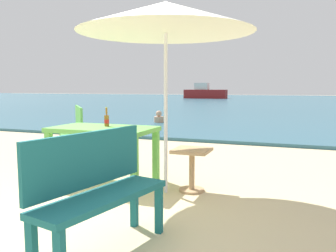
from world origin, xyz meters
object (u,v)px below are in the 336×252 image
picnic_table_green (103,135)px  boat_barge (205,93)px  swimmer_person (159,118)px  bench_green_left (74,129)px  bench_teal_center (97,185)px  patio_umbrella (166,17)px  side_table_wood (192,164)px  beer_bottle_amber (107,120)px

picnic_table_green → boat_barge: bearing=102.4°
swimmer_person → bench_green_left: bearing=-83.1°
picnic_table_green → bench_teal_center: (1.04, -1.81, -0.11)m
patio_umbrella → side_table_wood: 1.79m
patio_umbrella → beer_bottle_amber: bearing=164.3°
beer_bottle_amber → swimmer_person: beer_bottle_amber is taller
bench_teal_center → swimmer_person: bearing=109.3°
picnic_table_green → boat_barge: size_ratio=0.29×
patio_umbrella → swimmer_person: patio_umbrella is taller
bench_teal_center → boat_barge: bearing=103.4°
beer_bottle_amber → picnic_table_green: bearing=-89.2°
side_table_wood → bench_teal_center: bearing=-97.3°
side_table_wood → swimmer_person: size_ratio=1.32×
beer_bottle_amber → side_table_wood: beer_bottle_amber is taller
beer_bottle_amber → bench_green_left: beer_bottle_amber is taller
bench_teal_center → side_table_wood: bearing=82.7°
patio_umbrella → bench_green_left: patio_umbrella is taller
patio_umbrella → bench_green_left: bearing=148.8°
bench_teal_center → boat_barge: boat_barge is taller
bench_teal_center → boat_barge: (-8.56, 35.86, 0.16)m
bench_green_left → swimmer_person: bearing=96.9°
side_table_wood → bench_green_left: bearing=154.4°
swimmer_person → boat_barge: bearing=101.4°
patio_umbrella → swimmer_person: (-3.10, 7.33, -1.88)m
swimmer_person → boat_barge: (-5.41, 26.89, 0.46)m
swimmer_person → picnic_table_green: bearing=-73.6°
bench_teal_center → bench_green_left: bearing=128.3°
picnic_table_green → bench_green_left: 1.88m
patio_umbrella → side_table_wood: (0.29, 0.17, -1.76)m
picnic_table_green → beer_bottle_amber: 0.23m
picnic_table_green → side_table_wood: (1.27, -0.01, -0.30)m
swimmer_person → beer_bottle_amber: bearing=-73.4°
picnic_table_green → boat_barge: (-7.52, 34.05, 0.05)m
beer_bottle_amber → swimmer_person: (-2.11, 7.06, -0.61)m
bench_green_left → beer_bottle_amber: bearing=-39.9°
bench_green_left → boat_barge: bearing=100.6°
patio_umbrella → swimmer_person: 8.18m
patio_umbrella → bench_green_left: (-2.38, 1.44, -1.58)m
picnic_table_green → beer_bottle_amber: beer_bottle_amber is taller
bench_green_left → side_table_wood: bearing=-25.6°
picnic_table_green → patio_umbrella: 1.78m
side_table_wood → bench_teal_center: (-0.23, -1.80, 0.19)m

